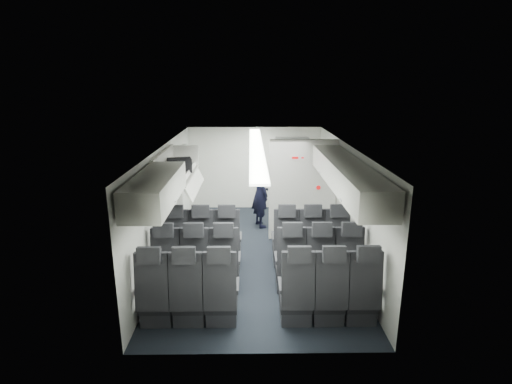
{
  "coord_description": "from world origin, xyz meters",
  "views": [
    {
      "loc": [
        -0.11,
        -7.25,
        3.28
      ],
      "look_at": [
        0.0,
        0.4,
        1.15
      ],
      "focal_mm": 28.0,
      "sensor_mm": 36.0,
      "label": 1
    }
  ],
  "objects_px": {
    "galley_unit": "(292,175)",
    "seat_row_mid": "(258,268)",
    "carry_on_bag": "(180,165)",
    "seat_row_front": "(257,245)",
    "flight_attendant": "(260,193)",
    "seat_row_rear": "(259,297)",
    "boarding_door": "(183,187)"
  },
  "relations": [
    {
      "from": "seat_row_front",
      "to": "flight_attendant",
      "type": "height_order",
      "value": "flight_attendant"
    },
    {
      "from": "seat_row_front",
      "to": "galley_unit",
      "type": "distance_m",
      "value": 3.43
    },
    {
      "from": "seat_row_rear",
      "to": "flight_attendant",
      "type": "relative_size",
      "value": 2.11
    },
    {
      "from": "seat_row_front",
      "to": "boarding_door",
      "type": "height_order",
      "value": "boarding_door"
    },
    {
      "from": "seat_row_mid",
      "to": "galley_unit",
      "type": "bearing_deg",
      "value": 77.12
    },
    {
      "from": "carry_on_bag",
      "to": "flight_attendant",
      "type": "bearing_deg",
      "value": 33.38
    },
    {
      "from": "seat_row_front",
      "to": "seat_row_mid",
      "type": "height_order",
      "value": "same"
    },
    {
      "from": "flight_attendant",
      "to": "seat_row_rear",
      "type": "bearing_deg",
      "value": 157.81
    },
    {
      "from": "seat_row_rear",
      "to": "galley_unit",
      "type": "bearing_deg",
      "value": 79.35
    },
    {
      "from": "boarding_door",
      "to": "flight_attendant",
      "type": "distance_m",
      "value": 1.76
    },
    {
      "from": "seat_row_mid",
      "to": "carry_on_bag",
      "type": "xyz_separation_m",
      "value": [
        -1.4,
        1.32,
        1.4
      ]
    },
    {
      "from": "seat_row_mid",
      "to": "galley_unit",
      "type": "xyz_separation_m",
      "value": [
        0.95,
        4.15,
        0.55
      ]
    },
    {
      "from": "carry_on_bag",
      "to": "galley_unit",
      "type": "bearing_deg",
      "value": 35.62
    },
    {
      "from": "seat_row_front",
      "to": "flight_attendant",
      "type": "bearing_deg",
      "value": 86.89
    },
    {
      "from": "seat_row_front",
      "to": "boarding_door",
      "type": "distance_m",
      "value": 2.71
    },
    {
      "from": "seat_row_mid",
      "to": "flight_attendant",
      "type": "relative_size",
      "value": 2.11
    },
    {
      "from": "seat_row_mid",
      "to": "flight_attendant",
      "type": "distance_m",
      "value": 3.03
    },
    {
      "from": "boarding_door",
      "to": "seat_row_front",
      "type": "bearing_deg",
      "value": -51.84
    },
    {
      "from": "galley_unit",
      "to": "flight_attendant",
      "type": "xyz_separation_m",
      "value": [
        -0.84,
        -1.15,
        -0.16
      ]
    },
    {
      "from": "boarding_door",
      "to": "galley_unit",
      "type": "bearing_deg",
      "value": 24.28
    },
    {
      "from": "seat_row_front",
      "to": "seat_row_rear",
      "type": "xyz_separation_m",
      "value": [
        0.0,
        -1.8,
        0.0
      ]
    },
    {
      "from": "seat_row_mid",
      "to": "carry_on_bag",
      "type": "height_order",
      "value": "carry_on_bag"
    },
    {
      "from": "seat_row_mid",
      "to": "carry_on_bag",
      "type": "bearing_deg",
      "value": 136.63
    },
    {
      "from": "seat_row_front",
      "to": "boarding_door",
      "type": "xyz_separation_m",
      "value": [
        -1.64,
        2.09,
        0.55
      ]
    },
    {
      "from": "seat_row_front",
      "to": "seat_row_mid",
      "type": "relative_size",
      "value": 1.0
    },
    {
      "from": "seat_row_mid",
      "to": "carry_on_bag",
      "type": "distance_m",
      "value": 2.38
    },
    {
      "from": "flight_attendant",
      "to": "seat_row_front",
      "type": "bearing_deg",
      "value": 156.38
    },
    {
      "from": "galley_unit",
      "to": "seat_row_mid",
      "type": "bearing_deg",
      "value": -102.88
    },
    {
      "from": "seat_row_rear",
      "to": "boarding_door",
      "type": "height_order",
      "value": "boarding_door"
    },
    {
      "from": "seat_row_rear",
      "to": "flight_attendant",
      "type": "distance_m",
      "value": 3.93
    },
    {
      "from": "boarding_door",
      "to": "flight_attendant",
      "type": "xyz_separation_m",
      "value": [
        1.75,
        0.02,
        -0.17
      ]
    },
    {
      "from": "seat_row_mid",
      "to": "boarding_door",
      "type": "height_order",
      "value": "boarding_door"
    }
  ]
}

